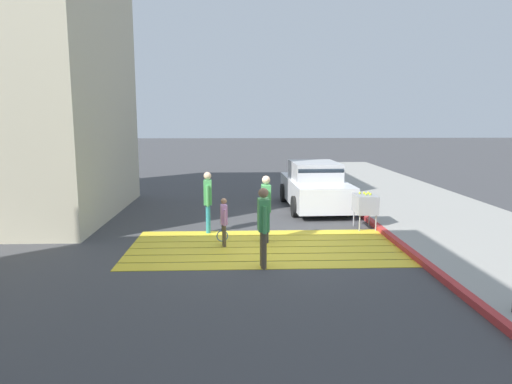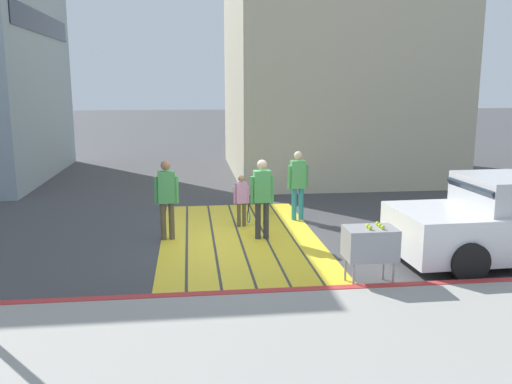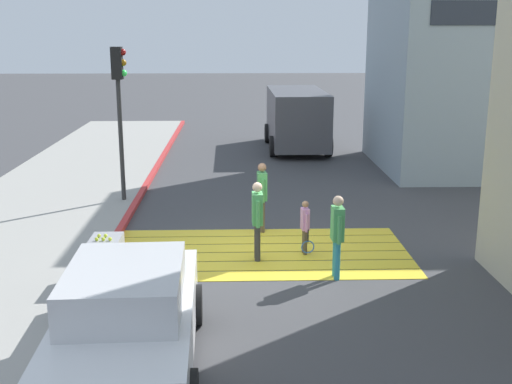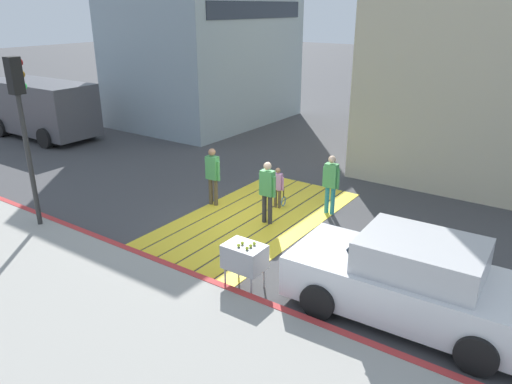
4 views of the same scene
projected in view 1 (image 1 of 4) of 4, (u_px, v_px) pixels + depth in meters
ground_plane at (264, 247)px, 10.98m from camera, size 120.00×120.00×0.00m
crosswalk_stripes at (264, 247)px, 10.98m from camera, size 6.40×3.25×0.01m
sidewalk_west at (494, 242)px, 11.19m from camera, size 4.80×40.00×0.12m
curb_painted at (399, 243)px, 11.10m from camera, size 0.16×40.00×0.13m
car_parked_near_curb at (315, 187)px, 15.67m from camera, size 2.10×4.36×1.57m
tennis_ball_cart at (365, 204)px, 12.76m from camera, size 0.56×0.80×1.02m
pedestrian_adult_lead at (266, 204)px, 11.28m from camera, size 0.22×0.49×1.67m
pedestrian_adult_trailing at (208, 198)px, 12.25m from camera, size 0.22×0.48×1.64m
pedestrian_adult_side at (263, 222)px, 9.35m from camera, size 0.24×0.49×1.66m
pedestrian_child_with_racket at (224, 220)px, 10.97m from camera, size 0.28×0.38×1.18m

